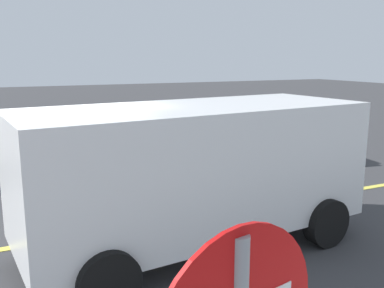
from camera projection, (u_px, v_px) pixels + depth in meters
The scene contains 4 objects.
ground_plane at pixel (70, 238), 7.03m from camera, with size 80.00×80.00×0.00m, color #38383A.
lane_marking_centre at pixel (230, 211), 8.26m from camera, with size 28.00×0.16×0.01m, color #E0D14C.
white_van at pixel (194, 168), 6.47m from camera, with size 5.37×2.67×2.20m.
car_silver_behind_van at pixel (262, 133), 12.22m from camera, with size 4.27×2.45×1.57m.
Camera 1 is at (-0.96, -6.81, 2.89)m, focal length 40.41 mm.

